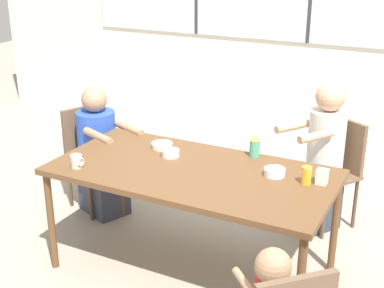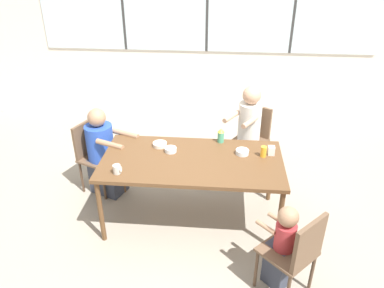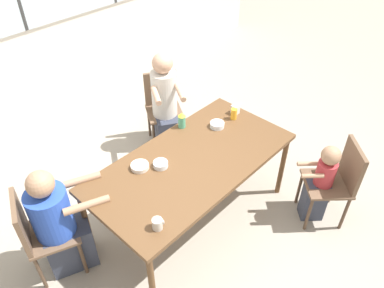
# 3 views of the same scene
# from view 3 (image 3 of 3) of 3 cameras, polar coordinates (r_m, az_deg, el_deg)

# --- Properties ---
(ground_plane) EXTENTS (16.00, 16.00, 0.00)m
(ground_plane) POSITION_cam_3_polar(r_m,az_deg,el_deg) (3.79, 0.00, -11.13)
(ground_plane) COLOR gray
(wall_back_with_windows) EXTENTS (8.40, 0.08, 2.80)m
(wall_back_with_windows) POSITION_cam_3_polar(r_m,az_deg,el_deg) (4.93, -24.81, 18.12)
(wall_back_with_windows) COLOR silver
(wall_back_with_windows) RESTS_ON ground_plane
(dining_table) EXTENTS (1.86, 0.94, 0.77)m
(dining_table) POSITION_cam_3_polar(r_m,az_deg,el_deg) (3.28, 0.00, -3.19)
(dining_table) COLOR brown
(dining_table) RESTS_ON ground_plane
(chair_for_woman_green_shirt) EXTENTS (0.52, 0.52, 0.87)m
(chair_for_woman_green_shirt) POSITION_cam_3_polar(r_m,az_deg,el_deg) (3.27, -22.43, -12.06)
(chair_for_woman_green_shirt) COLOR brown
(chair_for_woman_green_shirt) RESTS_ON ground_plane
(chair_for_man_blue_shirt) EXTENTS (0.55, 0.55, 0.87)m
(chair_for_man_blue_shirt) POSITION_cam_3_polar(r_m,az_deg,el_deg) (4.44, -4.50, 6.38)
(chair_for_man_blue_shirt) COLOR brown
(chair_for_man_blue_shirt) RESTS_ON ground_plane
(chair_for_toddler) EXTENTS (0.57, 0.57, 0.87)m
(chair_for_toddler) POSITION_cam_3_polar(r_m,az_deg,el_deg) (3.69, 21.42, -4.72)
(chair_for_toddler) COLOR brown
(chair_for_toddler) RESTS_ON ground_plane
(person_woman_green_shirt) EXTENTS (0.65, 0.51, 1.09)m
(person_woman_green_shirt) POSITION_cam_3_polar(r_m,az_deg,el_deg) (3.29, -19.40, -11.68)
(person_woman_green_shirt) COLOR #333847
(person_woman_green_shirt) RESTS_ON ground_plane
(person_man_blue_shirt) EXTENTS (0.51, 0.59, 1.20)m
(person_man_blue_shirt) POSITION_cam_3_polar(r_m,az_deg,el_deg) (4.28, -4.10, 5.71)
(person_man_blue_shirt) COLOR #333847
(person_man_blue_shirt) RESTS_ON ground_plane
(person_toddler) EXTENTS (0.35, 0.35, 0.87)m
(person_toddler) POSITION_cam_3_polar(r_m,az_deg,el_deg) (3.70, 18.89, -5.85)
(person_toddler) COLOR #333847
(person_toddler) RESTS_ON ground_plane
(coffee_mug) EXTENTS (0.08, 0.08, 0.09)m
(coffee_mug) POSITION_cam_3_polar(r_m,az_deg,el_deg) (2.72, -5.26, -11.99)
(coffee_mug) COLOR beige
(coffee_mug) RESTS_ON dining_table
(sippy_cup) EXTENTS (0.07, 0.07, 0.16)m
(sippy_cup) POSITION_cam_3_polar(r_m,az_deg,el_deg) (3.57, -1.57, 3.71)
(sippy_cup) COLOR #4CA57F
(sippy_cup) RESTS_ON dining_table
(juice_glass) EXTENTS (0.06, 0.06, 0.11)m
(juice_glass) POSITION_cam_3_polar(r_m,az_deg,el_deg) (3.71, 6.39, 4.58)
(juice_glass) COLOR gold
(juice_glass) RESTS_ON dining_table
(milk_carton_small) EXTENTS (0.07, 0.07, 0.09)m
(milk_carton_small) POSITION_cam_3_polar(r_m,az_deg,el_deg) (3.80, 6.61, 5.27)
(milk_carton_small) COLOR silver
(milk_carton_small) RESTS_ON dining_table
(bowl_white_shallow) EXTENTS (0.13, 0.13, 0.05)m
(bowl_white_shallow) POSITION_cam_3_polar(r_m,az_deg,el_deg) (3.18, -4.81, -3.10)
(bowl_white_shallow) COLOR silver
(bowl_white_shallow) RESTS_ON dining_table
(bowl_cereal) EXTENTS (0.15, 0.15, 0.04)m
(bowl_cereal) POSITION_cam_3_polar(r_m,az_deg,el_deg) (3.18, -7.96, -3.39)
(bowl_cereal) COLOR silver
(bowl_cereal) RESTS_ON dining_table
(bowl_fruit) EXTENTS (0.14, 0.14, 0.05)m
(bowl_fruit) POSITION_cam_3_polar(r_m,az_deg,el_deg) (3.61, 3.85, 2.95)
(bowl_fruit) COLOR silver
(bowl_fruit) RESTS_ON dining_table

